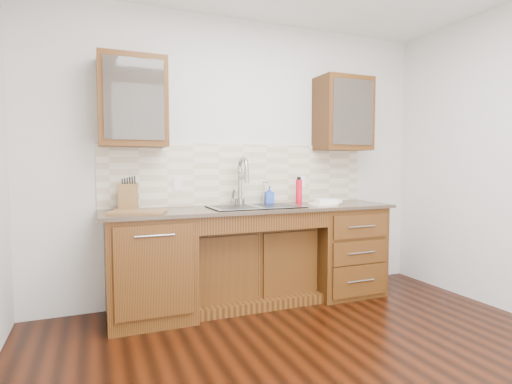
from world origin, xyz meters
name	(u,v)px	position (x,y,z in m)	size (l,w,h in m)	color
wall_back	(241,160)	(0.00, 1.80, 1.35)	(4.00, 0.10, 2.70)	silver
base_cabinet_left	(150,267)	(-0.95, 1.44, 0.44)	(0.70, 0.62, 0.88)	#593014
base_cabinet_center	(251,264)	(0.00, 1.53, 0.35)	(1.20, 0.44, 0.70)	#593014
base_cabinet_right	(341,249)	(0.95, 1.44, 0.44)	(0.70, 0.62, 0.88)	#593014
countertop	(255,209)	(0.00, 1.43, 0.90)	(2.70, 0.65, 0.03)	#84705B
backsplash	(243,174)	(0.00, 1.74, 1.21)	(2.70, 0.02, 0.59)	beige
sink	(256,216)	(0.00, 1.41, 0.83)	(0.84, 0.46, 0.19)	#9E9EA5
faucet	(240,184)	(-0.07, 1.64, 1.11)	(0.04, 0.04, 0.40)	#999993
filter_tap	(263,192)	(0.18, 1.65, 1.03)	(0.02, 0.02, 0.24)	#999993
upper_cabinet_left	(132,102)	(-1.05, 1.58, 1.83)	(0.55, 0.34, 0.75)	#593014
upper_cabinet_right	(343,114)	(1.05, 1.58, 1.83)	(0.55, 0.34, 0.75)	#593014
outlet_left	(178,184)	(-0.65, 1.73, 1.12)	(0.08, 0.01, 0.12)	white
outlet_right	(302,182)	(0.65, 1.73, 1.12)	(0.08, 0.01, 0.12)	white
soap_bottle	(269,195)	(0.24, 1.63, 1.00)	(0.08, 0.08, 0.18)	blue
water_bottle	(299,192)	(0.54, 1.58, 1.03)	(0.06, 0.06, 0.24)	red
plate	(323,204)	(0.69, 1.36, 0.92)	(0.30, 0.30, 0.02)	white
dish_towel	(327,201)	(0.76, 1.41, 0.94)	(0.23, 0.17, 0.04)	white
knife_block	(129,197)	(-1.10, 1.61, 1.02)	(0.13, 0.20, 0.23)	brown
cutting_board	(138,212)	(-1.05, 1.34, 0.92)	(0.43, 0.30, 0.02)	brown
cup_left_a	(125,108)	(-1.11, 1.58, 1.77)	(0.11, 0.11, 0.09)	white
cup_left_b	(144,109)	(-0.96, 1.58, 1.77)	(0.11, 0.11, 0.10)	white
cup_right_a	(332,119)	(0.92, 1.58, 1.77)	(0.11, 0.11, 0.09)	white
cup_right_b	(355,120)	(1.20, 1.58, 1.77)	(0.11, 0.11, 0.10)	white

